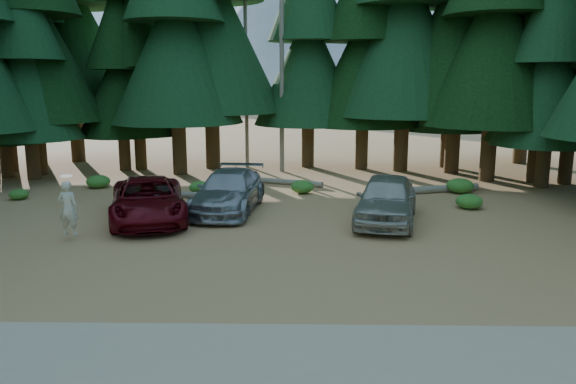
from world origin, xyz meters
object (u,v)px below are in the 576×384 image
silver_minivan_center (229,191)px  frisbee_player (68,208)px  log_right (427,190)px  log_mid (290,182)px  silver_minivan_right (387,199)px  red_pickup (148,200)px  log_left (180,194)px

silver_minivan_center → frisbee_player: size_ratio=2.80×
frisbee_player → log_right: 14.65m
frisbee_player → log_mid: 11.43m
silver_minivan_center → silver_minivan_right: bearing=-9.7°
silver_minivan_center → log_right: silver_minivan_center is taller
frisbee_player → silver_minivan_right: bearing=-158.3°
silver_minivan_center → silver_minivan_right: size_ratio=1.08×
silver_minivan_right → red_pickup: bearing=-167.2°
silver_minivan_right → log_right: size_ratio=0.95×
silver_minivan_right → log_mid: size_ratio=1.46×
red_pickup → log_left: (0.28, 3.91, -0.61)m
silver_minivan_center → log_right: size_ratio=1.03×
frisbee_player → log_mid: frisbee_player is taller
red_pickup → frisbee_player: size_ratio=2.87×
log_left → frisbee_player: bearing=-95.2°
red_pickup → log_right: red_pickup is taller
red_pickup → silver_minivan_right: bearing=-15.8°
red_pickup → frisbee_player: 3.04m
red_pickup → silver_minivan_center: (2.63, 1.54, 0.01)m
frisbee_player → log_left: (2.06, 6.36, -0.89)m
log_right → frisbee_player: bearing=-167.0°
silver_minivan_right → log_left: bearing=166.8°
silver_minivan_right → log_left: silver_minivan_right is taller
log_mid → silver_minivan_right: bearing=-41.4°
log_left → silver_minivan_center: bearing=-32.5°
red_pickup → log_left: red_pickup is taller
silver_minivan_center → silver_minivan_right: 5.86m
frisbee_player → log_right: bearing=-141.1°
silver_minivan_right → log_right: silver_minivan_right is taller
frisbee_player → log_right: size_ratio=0.37×
red_pickup → log_right: size_ratio=1.06×
silver_minivan_center → log_left: (-2.36, 2.37, -0.62)m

